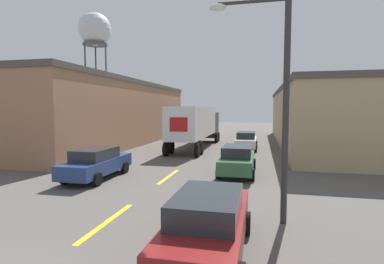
% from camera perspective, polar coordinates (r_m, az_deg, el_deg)
% --- Properties ---
extents(road_centerline, '(0.20, 16.89, 0.01)m').
position_cam_1_polar(road_centerline, '(10.48, -15.84, -16.11)').
color(road_centerline, yellow).
rests_on(road_centerline, ground_plane).
extents(warehouse_left, '(8.60, 27.91, 6.46)m').
position_cam_1_polar(warehouse_left, '(32.64, -15.75, 3.52)').
color(warehouse_left, '#9E7051').
rests_on(warehouse_left, ground_plane).
extents(warehouse_right, '(10.30, 29.14, 5.77)m').
position_cam_1_polar(warehouse_right, '(33.43, 24.84, 2.71)').
color(warehouse_right, tan).
rests_on(warehouse_right, ground_plane).
extents(semi_truck, '(2.78, 13.01, 3.83)m').
position_cam_1_polar(semi_truck, '(28.20, 0.89, 1.71)').
color(semi_truck, black).
rests_on(semi_truck, ground_plane).
extents(parked_car_right_mid, '(1.97, 4.79, 1.60)m').
position_cam_1_polar(parked_car_right_mid, '(17.04, 8.64, -5.16)').
color(parked_car_right_mid, '#2D5B38').
rests_on(parked_car_right_mid, ground_plane).
extents(parked_car_right_far, '(1.97, 4.79, 1.60)m').
position_cam_1_polar(parked_car_right_far, '(27.33, 10.27, -1.58)').
color(parked_car_right_far, silver).
rests_on(parked_car_right_far, ground_plane).
extents(parked_car_left_far, '(1.97, 4.79, 1.60)m').
position_cam_1_polar(parked_car_left_far, '(16.55, -17.73, -5.61)').
color(parked_car_left_far, navy).
rests_on(parked_car_left_far, ground_plane).
extents(parked_car_right_near, '(1.97, 4.79, 1.60)m').
position_cam_1_polar(parked_car_right_near, '(7.76, 3.09, -16.91)').
color(parked_car_right_near, maroon).
rests_on(parked_car_right_near, ground_plane).
extents(water_tower, '(5.54, 5.54, 20.05)m').
position_cam_1_polar(water_tower, '(56.63, -18.01, 17.85)').
color(water_tower, '#47474C').
rests_on(water_tower, ground_plane).
extents(street_lamp, '(2.54, 0.32, 7.14)m').
position_cam_1_polar(street_lamp, '(9.80, 15.63, 7.46)').
color(street_lamp, '#2D2D30').
rests_on(street_lamp, ground_plane).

